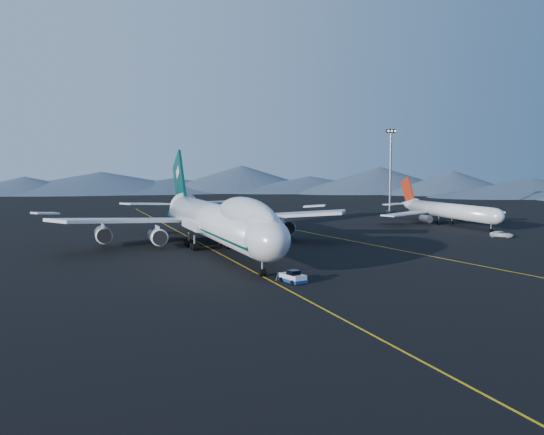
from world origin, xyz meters
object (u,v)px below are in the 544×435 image
object	(u,v)px
boeing_747	(215,220)
service_van	(502,234)
floodlight_mast	(390,170)
pushback_tug	(293,278)
second_jet	(446,211)

from	to	relation	value
boeing_747	service_van	bearing A→B (deg)	-1.14
service_van	floodlight_mast	bearing A→B (deg)	39.43
boeing_747	service_van	xyz separation A→B (m)	(64.66, -1.29, -5.13)
boeing_747	pushback_tug	size ratio (longest dim) A/B	16.26
pushback_tug	service_van	size ratio (longest dim) A/B	0.91
service_van	second_jet	bearing A→B (deg)	39.50
service_van	floodlight_mast	distance (m)	71.81
pushback_tug	second_jet	size ratio (longest dim) A/B	0.10
boeing_747	floodlight_mast	size ratio (longest dim) A/B	2.64
pushback_tug	second_jet	world-z (taller)	second_jet
boeing_747	pushback_tug	world-z (taller)	boeing_747
second_jet	floodlight_mast	distance (m)	44.08
second_jet	boeing_747	bearing A→B (deg)	-153.44
pushback_tug	second_jet	bearing A→B (deg)	27.13
pushback_tug	floodlight_mast	bearing A→B (deg)	39.34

